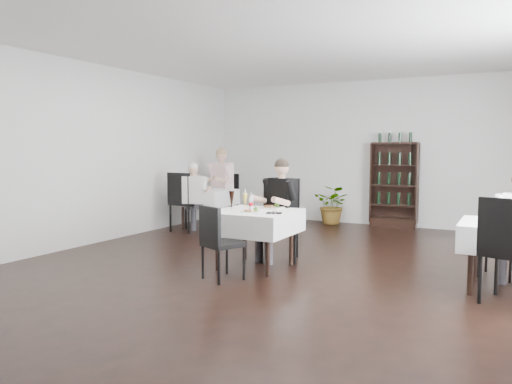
# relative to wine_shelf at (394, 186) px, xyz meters

# --- Properties ---
(room_shell) EXTENTS (9.00, 9.00, 9.00)m
(room_shell) POSITION_rel_wine_shelf_xyz_m (-0.60, -4.31, 0.65)
(room_shell) COLOR black
(room_shell) RESTS_ON ground
(wine_shelf) EXTENTS (0.90, 0.28, 1.75)m
(wine_shelf) POSITION_rel_wine_shelf_xyz_m (0.00, 0.00, 0.00)
(wine_shelf) COLOR black
(wine_shelf) RESTS_ON ground
(main_table) EXTENTS (1.03, 1.03, 0.77)m
(main_table) POSITION_rel_wine_shelf_xyz_m (-0.90, -4.31, -0.23)
(main_table) COLOR black
(main_table) RESTS_ON ground
(left_table) EXTENTS (0.98, 0.98, 0.77)m
(left_table) POSITION_rel_wine_shelf_xyz_m (-3.30, -1.81, -0.23)
(left_table) COLOR black
(left_table) RESTS_ON ground
(right_table) EXTENTS (0.98, 0.98, 0.77)m
(right_table) POSITION_rel_wine_shelf_xyz_m (2.10, -4.01, -0.23)
(right_table) COLOR black
(right_table) RESTS_ON ground
(potted_tree) EXTENTS (0.80, 0.71, 0.82)m
(potted_tree) POSITION_rel_wine_shelf_xyz_m (-1.23, -0.13, -0.44)
(potted_tree) COLOR #2B6121
(potted_tree) RESTS_ON ground
(main_chair_far) EXTENTS (0.67, 0.68, 1.16)m
(main_chair_far) POSITION_rel_wine_shelf_xyz_m (-0.82, -3.67, -0.19)
(main_chair_far) COLOR black
(main_chair_far) RESTS_ON ground
(main_chair_near) EXTENTS (0.55, 0.55, 0.91)m
(main_chair_near) POSITION_rel_wine_shelf_xyz_m (-1.00, -5.10, -0.33)
(main_chair_near) COLOR black
(main_chair_near) RESTS_ON ground
(left_chair_far) EXTENTS (0.53, 0.53, 1.05)m
(left_chair_far) POSITION_rel_wine_shelf_xyz_m (-3.34, -0.99, -0.25)
(left_chair_far) COLOR black
(left_chair_far) RESTS_ON ground
(left_chair_near) EXTENTS (0.56, 0.57, 1.14)m
(left_chair_near) POSITION_rel_wine_shelf_xyz_m (-3.44, -2.40, -0.20)
(left_chair_near) COLOR black
(left_chair_near) RESTS_ON ground
(right_chair_far) EXTENTS (0.52, 0.52, 0.95)m
(right_chair_far) POSITION_rel_wine_shelf_xyz_m (2.02, -3.30, -0.30)
(right_chair_far) COLOR black
(right_chair_far) RESTS_ON ground
(right_chair_near) EXTENTS (0.64, 0.64, 1.11)m
(right_chair_near) POSITION_rel_wine_shelf_xyz_m (2.12, -4.58, -0.21)
(right_chair_near) COLOR black
(right_chair_near) RESTS_ON ground
(diner_main) EXTENTS (0.63, 0.67, 1.46)m
(diner_main) POSITION_rel_wine_shelf_xyz_m (-0.82, -3.77, -0.00)
(diner_main) COLOR #414148
(diner_main) RESTS_ON ground
(diner_left_far) EXTENTS (0.67, 0.72, 1.61)m
(diner_left_far) POSITION_rel_wine_shelf_xyz_m (-3.32, -1.32, 0.09)
(diner_left_far) COLOR #414148
(diner_left_far) RESTS_ON ground
(diner_left_near) EXTENTS (0.57, 0.61, 1.34)m
(diner_left_near) POSITION_rel_wine_shelf_xyz_m (-3.20, -2.39, -0.07)
(diner_left_near) COLOR #414148
(diner_left_near) RESTS_ON ground
(plate_far) EXTENTS (0.28, 0.28, 0.09)m
(plate_far) POSITION_rel_wine_shelf_xyz_m (-0.80, -4.02, -0.06)
(plate_far) COLOR white
(plate_far) RESTS_ON main_table
(plate_near) EXTENTS (0.27, 0.27, 0.07)m
(plate_near) POSITION_rel_wine_shelf_xyz_m (-0.85, -4.53, -0.06)
(plate_near) COLOR white
(plate_near) RESTS_ON main_table
(pilsner_dark) EXTENTS (0.07, 0.07, 0.32)m
(pilsner_dark) POSITION_rel_wine_shelf_xyz_m (-1.22, -4.38, 0.05)
(pilsner_dark) COLOR black
(pilsner_dark) RESTS_ON main_table
(pilsner_lager) EXTENTS (0.06, 0.06, 0.27)m
(pilsner_lager) POSITION_rel_wine_shelf_xyz_m (-1.09, -4.24, 0.03)
(pilsner_lager) COLOR gold
(pilsner_lager) RESTS_ON main_table
(coke_bottle) EXTENTS (0.06, 0.06, 0.24)m
(coke_bottle) POSITION_rel_wine_shelf_xyz_m (-0.97, -4.29, 0.02)
(coke_bottle) COLOR silver
(coke_bottle) RESTS_ON main_table
(napkin_cutlery) EXTENTS (0.24, 0.21, 0.02)m
(napkin_cutlery) POSITION_rel_wine_shelf_xyz_m (-0.55, -4.46, -0.07)
(napkin_cutlery) COLOR black
(napkin_cutlery) RESTS_ON main_table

